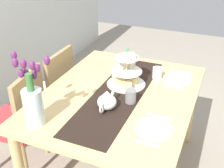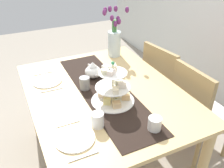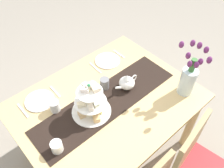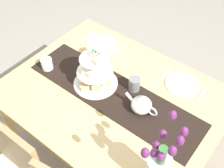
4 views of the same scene
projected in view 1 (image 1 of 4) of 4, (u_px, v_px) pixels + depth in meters
dining_table at (119, 106)px, 2.16m from camera, size 1.40×1.08×0.77m
chair_left at (19, 118)px, 2.31m from camera, size 0.48×0.48×0.91m
chair_right at (51, 91)px, 2.68m from camera, size 0.43×0.43×0.91m
table_runner at (119, 93)px, 2.11m from camera, size 1.24×0.34×0.00m
tiered_cake_stand at (126, 74)px, 2.19m from camera, size 0.30×0.30×0.30m
teapot at (107, 101)px, 1.90m from camera, size 0.24×0.13×0.14m
tulip_vase at (33, 101)px, 1.71m from camera, size 0.13×0.26×0.46m
cream_jug at (130, 60)px, 2.54m from camera, size 0.08×0.08×0.08m
dinner_plate_left at (154, 129)px, 1.73m from camera, size 0.23×0.23×0.01m
fork_left at (147, 144)px, 1.61m from camera, size 0.02×0.15×0.01m
knife_left at (160, 116)px, 1.85m from camera, size 0.02×0.17×0.01m
dinner_plate_right at (178, 79)px, 2.31m from camera, size 0.23×0.23×0.01m
fork_right at (174, 87)px, 2.19m from camera, size 0.02×0.15×0.01m
knife_right at (181, 72)px, 2.42m from camera, size 0.01×0.17×0.01m
mug_grey at (131, 96)px, 1.98m from camera, size 0.08×0.08×0.09m
mug_white_text at (157, 73)px, 2.30m from camera, size 0.08×0.08×0.09m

